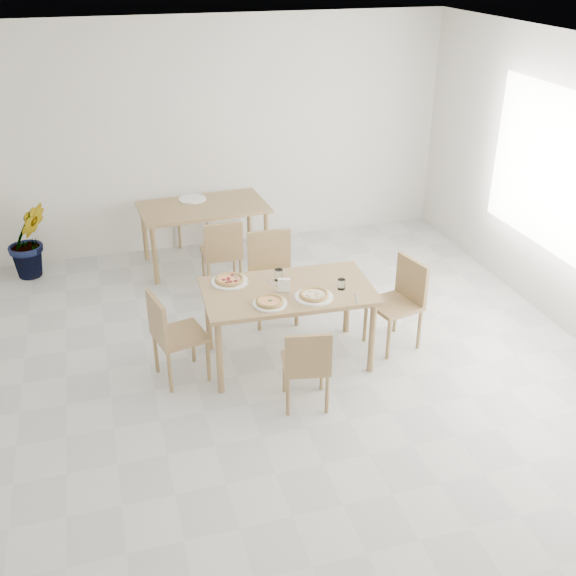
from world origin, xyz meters
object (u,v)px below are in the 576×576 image
object	(u,v)px
chair_east	(401,297)
pizza_margherita	(270,301)
chair_south	(307,363)
plate_mushroom	(314,297)
chair_back_s	(222,250)
chair_north	(272,270)
pizza_mushroom	(314,295)
potted_plant	(29,240)
plate_pepperoni	(230,282)
second_table	(203,212)
tumbler_b	(341,284)
napkin_holder	(284,286)
chair_west	(171,332)
tumbler_a	(279,275)
plate_empty	(192,199)
main_table	(288,297)
plate_margherita	(270,304)
pizza_pepperoni	(229,279)
chair_back_n	(192,204)

from	to	relation	value
chair_east	pizza_margherita	size ratio (longest dim) A/B	2.70
chair_south	chair_east	bearing A→B (deg)	-137.06
chair_south	chair_east	distance (m)	1.39
plate_mushroom	pizza_margherita	world-z (taller)	pizza_margherita
chair_back_s	chair_north	bearing A→B (deg)	119.26
chair_east	pizza_mushroom	bearing A→B (deg)	-91.02
pizza_mushroom	potted_plant	bearing A→B (deg)	132.32
plate_pepperoni	second_table	distance (m)	2.05
potted_plant	tumbler_b	bearing A→B (deg)	-43.66
pizza_mushroom	chair_back_s	xyz separation A→B (m)	(-0.47, 1.78, -0.29)
tumbler_b	potted_plant	world-z (taller)	potted_plant
chair_north	napkin_holder	distance (m)	0.96
chair_west	second_table	xyz separation A→B (m)	(0.71, 2.33, 0.17)
chair_west	chair_back_s	bearing A→B (deg)	-39.19
chair_south	chair_east	xyz separation A→B (m)	(1.18, 0.73, 0.06)
chair_back_s	potted_plant	world-z (taller)	potted_plant
tumbler_a	plate_empty	world-z (taller)	tumbler_a
main_table	plate_pepperoni	size ratio (longest dim) A/B	4.65
plate_mushroom	second_table	world-z (taller)	plate_mushroom
plate_empty	chair_south	bearing A→B (deg)	-83.23
chair_east	napkin_holder	size ratio (longest dim) A/B	6.72
plate_empty	plate_pepperoni	bearing A→B (deg)	-90.65
chair_south	plate_empty	xyz separation A→B (m)	(-0.39, 3.30, 0.31)
plate_margherita	pizza_pepperoni	bearing A→B (deg)	115.89
pizza_pepperoni	second_table	xyz separation A→B (m)	(0.11, 2.05, -0.12)
chair_south	pizza_pepperoni	xyz separation A→B (m)	(-0.42, 1.02, 0.33)
plate_mushroom	tumbler_a	bearing A→B (deg)	115.56
plate_pepperoni	chair_west	bearing A→B (deg)	-154.29
chair_north	plate_empty	size ratio (longest dim) A/B	2.80
main_table	chair_south	world-z (taller)	chair_south
plate_pepperoni	pizza_pepperoni	bearing A→B (deg)	-90.00
chair_north	chair_east	world-z (taller)	chair_north
second_table	chair_back_s	size ratio (longest dim) A/B	1.79
second_table	plate_empty	xyz separation A→B (m)	(-0.09, 0.23, 0.09)
plate_empty	chair_back_s	bearing A→B (deg)	-81.21
chair_back_n	potted_plant	world-z (taller)	potted_plant
plate_empty	main_table	bearing A→B (deg)	-80.00
chair_east	chair_back_s	xyz separation A→B (m)	(-1.42, 1.57, -0.01)
main_table	pizza_margherita	bearing A→B (deg)	-131.90
chair_west	plate_pepperoni	distance (m)	0.71
pizza_margherita	pizza_pepperoni	distance (m)	0.56
plate_mushroom	main_table	bearing A→B (deg)	127.80
main_table	napkin_holder	bearing A→B (deg)	-137.38
main_table	tumbler_a	size ratio (longest dim) A/B	15.09
chair_north	plate_pepperoni	size ratio (longest dim) A/B	2.71
plate_empty	chair_back_n	bearing A→B (deg)	82.83
chair_west	potted_plant	world-z (taller)	potted_plant
pizza_pepperoni	tumbler_a	xyz separation A→B (m)	(0.45, -0.08, 0.02)
pizza_margherita	pizza_pepperoni	size ratio (longest dim) A/B	0.90
chair_west	napkin_holder	size ratio (longest dim) A/B	6.56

